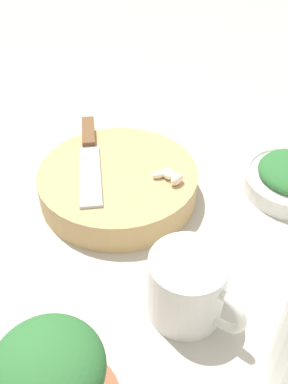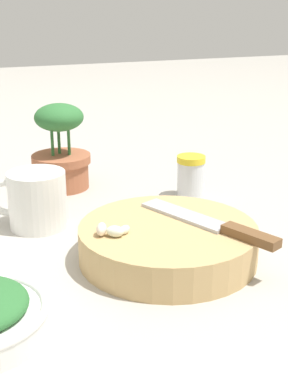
{
  "view_description": "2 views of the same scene",
  "coord_description": "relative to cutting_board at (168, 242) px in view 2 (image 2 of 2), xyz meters",
  "views": [
    {
      "loc": [
        -0.1,
        0.46,
        0.48
      ],
      "look_at": [
        0.02,
        0.0,
        0.07
      ],
      "focal_mm": 40.0,
      "sensor_mm": 36.0,
      "label": 1
    },
    {
      "loc": [
        -0.22,
        -0.69,
        0.36
      ],
      "look_at": [
        0.07,
        -0.0,
        0.09
      ],
      "focal_mm": 50.0,
      "sensor_mm": 36.0,
      "label": 2
    }
  ],
  "objects": [
    {
      "name": "spice_jar",
      "position": [
        0.15,
        0.22,
        0.02
      ],
      "size": [
        0.05,
        0.05,
        0.08
      ],
      "color": "silver",
      "rests_on": "ground_plane"
    },
    {
      "name": "potted_herb",
      "position": [
        -0.06,
        0.37,
        0.05
      ],
      "size": [
        0.12,
        0.12,
        0.17
      ],
      "color": "#A35B3D",
      "rests_on": "ground_plane"
    },
    {
      "name": "coffee_mug",
      "position": [
        -0.15,
        0.19,
        0.02
      ],
      "size": [
        0.13,
        0.1,
        0.1
      ],
      "color": "silver",
      "rests_on": "ground_plane"
    },
    {
      "name": "garlic_cloves",
      "position": [
        -0.09,
        0.0,
        0.03
      ],
      "size": [
        0.05,
        0.04,
        0.02
      ],
      "color": "#F0DBC6",
      "rests_on": "cutting_board"
    },
    {
      "name": "chef_knife",
      "position": [
        0.06,
        -0.03,
        0.03
      ],
      "size": [
        0.11,
        0.23,
        0.01
      ],
      "rotation": [
        0.0,
        0.0,
        0.37
      ],
      "color": "brown",
      "rests_on": "cutting_board"
    },
    {
      "name": "cutting_board",
      "position": [
        0.0,
        0.0,
        0.0
      ],
      "size": [
        0.26,
        0.26,
        0.05
      ],
      "color": "tan",
      "rests_on": "ground_plane"
    },
    {
      "name": "ground_plane",
      "position": [
        -0.08,
        0.05,
        -0.03
      ],
      "size": [
        5.0,
        5.0,
        0.0
      ],
      "primitive_type": "plane",
      "color": "#B2ADA3"
    }
  ]
}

